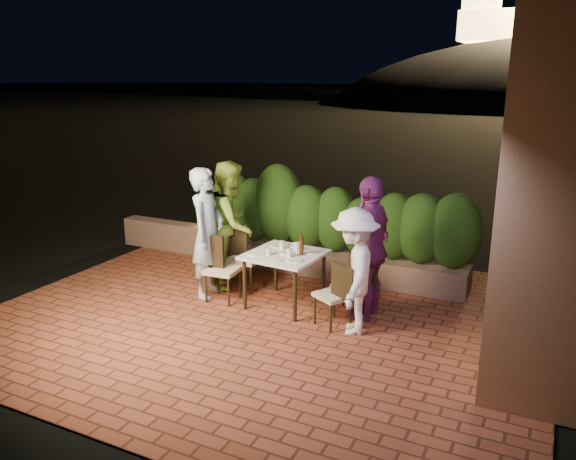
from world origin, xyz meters
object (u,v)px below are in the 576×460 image
Objects in this scene: beer_bottle at (302,244)px; chair_right_back at (350,283)px; chair_left_back at (247,257)px; diner_white at (354,271)px; chair_left_front at (223,269)px; chair_right_front at (333,294)px; diner_blue at (207,233)px; diner_green at (231,224)px; dining_table at (285,279)px; bowl at (294,246)px; diner_purple at (370,248)px; parapet_lamp at (202,223)px.

beer_bottle is 0.36× the size of chair_right_back.
diner_white reaches higher than chair_left_back.
chair_left_front is at bearing 16.35° from chair_right_back.
chair_right_front is 0.54× the size of diner_white.
diner_blue is at bearing -172.42° from beer_bottle.
chair_left_front is 0.54m from diner_blue.
diner_green is (-0.29, 0.07, 0.45)m from chair_left_back.
chair_right_front is (0.83, -0.31, 0.05)m from dining_table.
chair_left_front is at bearing -111.85° from diner_blue.
diner_white is at bearing -103.93° from diner_blue.
chair_left_back is at bearing 177.77° from bowl.
chair_left_back is (-0.78, 0.03, -0.29)m from bowl.
diner_white is at bearing 118.87° from chair_right_back.
chair_left_back is (0.07, 0.54, 0.02)m from chair_left_front.
diner_blue is at bearing -123.67° from chair_left_back.
bowl is 1.09m from chair_right_front.
chair_left_front is 1.69m from chair_right_front.
diner_green reaches higher than beer_bottle.
chair_right_front is 0.45× the size of diner_purple.
diner_blue reaches higher than parapet_lamp.
diner_white is 11.16× the size of parapet_lamp.
chair_right_front is (1.69, -0.09, -0.04)m from chair_left_front.
diner_blue is at bearing 24.26° from chair_right_front.
diner_blue is at bearing -79.13° from diner_purple.
diner_blue reaches higher than chair_left_back.
diner_green reaches higher than parapet_lamp.
diner_green is 1.65m from parapet_lamp.
diner_purple is at bearing -90.69° from diner_blue.
diner_blue is (-0.28, 0.07, 0.46)m from chair_left_front.
dining_table is 1.02× the size of chair_left_front.
diner_blue is (-1.37, -0.18, 0.03)m from beer_bottle.
dining_table is at bearing -78.57° from diner_purple.
chair_right_back is at bearing -21.48° from parapet_lamp.
dining_table is 0.86m from chair_left_back.
chair_right_front is at bearing -28.64° from parapet_lamp.
diner_white is at bearing -123.53° from diner_green.
chair_left_front reaches higher than chair_right_front.
chair_left_back reaches higher than chair_left_front.
dining_table is 0.51× the size of diner_green.
dining_table is 0.51× the size of diner_blue.
chair_right_front is 2.10m from diner_green.
diner_white reaches higher than beer_bottle.
beer_bottle reaches higher than dining_table.
parapet_lamp is at bearing 36.31° from diner_green.
diner_green is at bearing 164.59° from beer_bottle.
beer_bottle is 0.36× the size of chair_right_front.
chair_right_back is 3.45m from parapet_lamp.
diner_green reaches higher than chair_right_back.
beer_bottle reaches higher than chair_right_front.
diner_purple is (1.93, -0.17, 0.45)m from chair_left_back.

